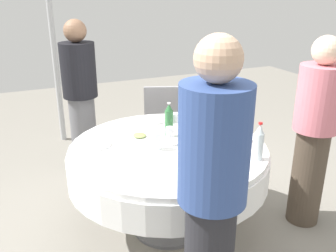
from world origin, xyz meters
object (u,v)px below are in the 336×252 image
at_px(plate_inner, 194,120).
at_px(person_far, 81,97).
at_px(bottle_clear_far, 236,127).
at_px(wine_glass_north, 174,119).
at_px(person_west, 212,199).
at_px(chair_outer, 162,115).
at_px(wine_glass_outer, 156,138).
at_px(person_right, 314,131).
at_px(plate_south, 97,145).
at_px(plate_rear, 197,148).
at_px(plate_mid, 140,137).
at_px(bottle_clear_right, 259,143).
at_px(bottle_green_west, 169,121).
at_px(wine_glass_front, 170,133).
at_px(bottle_dark_green_north, 203,118).
at_px(dining_table, 168,163).

height_order(plate_inner, person_far, person_far).
bearing_deg(bottle_clear_far, plate_inner, 9.18).
bearing_deg(person_far, wine_glass_north, -79.10).
xyz_separation_m(person_west, chair_outer, (2.24, -0.68, -0.37)).
relative_size(wine_glass_outer, person_right, 0.09).
relative_size(plate_south, person_west, 0.13).
height_order(plate_rear, plate_mid, same).
distance_m(plate_south, person_right, 1.69).
bearing_deg(bottle_clear_right, wine_glass_outer, 52.82).
relative_size(bottle_green_west, plate_south, 1.29).
bearing_deg(wine_glass_outer, wine_glass_front, -77.16).
xyz_separation_m(bottle_dark_green_north, person_west, (-1.11, 0.56, 0.02)).
bearing_deg(wine_glass_outer, bottle_dark_green_north, -71.79).
height_order(dining_table, plate_rear, plate_rear).
bearing_deg(bottle_clear_far, plate_rear, 91.66).
bearing_deg(plate_inner, plate_south, 100.93).
distance_m(bottle_clear_right, wine_glass_outer, 0.72).
relative_size(bottle_dark_green_north, plate_inner, 1.13).
xyz_separation_m(wine_glass_front, wine_glass_outer, (-0.03, 0.12, -0.01)).
bearing_deg(person_right, bottle_dark_green_north, -105.41).
height_order(wine_glass_outer, plate_inner, wine_glass_outer).
relative_size(bottle_clear_right, plate_south, 1.26).
bearing_deg(bottle_dark_green_north, dining_table, 108.93).
bearing_deg(person_west, dining_table, -90.00).
bearing_deg(wine_glass_outer, bottle_clear_far, -100.09).
bearing_deg(bottle_dark_green_north, plate_south, 84.02).
bearing_deg(person_right, plate_mid, -96.81).
bearing_deg(bottle_green_west, wine_glass_outer, 136.42).
relative_size(dining_table, plate_mid, 5.99).
relative_size(plate_rear, plate_mid, 0.95).
distance_m(plate_mid, person_far, 1.07).
bearing_deg(plate_mid, bottle_green_west, -101.76).
bearing_deg(person_far, plate_inner, -64.15).
bearing_deg(bottle_green_west, person_right, -117.13).
distance_m(bottle_dark_green_north, wine_glass_north, 0.23).
bearing_deg(chair_outer, wine_glass_outer, -93.57).
xyz_separation_m(plate_mid, plate_south, (-0.00, 0.34, -0.00)).
distance_m(dining_table, person_west, 1.04).
height_order(bottle_green_west, wine_glass_front, bottle_green_west).
bearing_deg(bottle_clear_right, bottle_green_west, 31.32).
distance_m(wine_glass_outer, person_right, 1.24).
bearing_deg(wine_glass_north, bottle_clear_right, -155.96).
bearing_deg(dining_table, bottle_clear_right, -134.80).
relative_size(plate_rear, person_far, 0.15).
height_order(dining_table, plate_mid, plate_mid).
xyz_separation_m(wine_glass_north, plate_mid, (-0.01, 0.31, -0.10)).
relative_size(wine_glass_north, plate_mid, 0.65).
height_order(bottle_clear_right, plate_inner, bottle_clear_right).
height_order(bottle_clear_far, wine_glass_north, bottle_clear_far).
height_order(bottle_clear_far, wine_glass_outer, bottle_clear_far).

